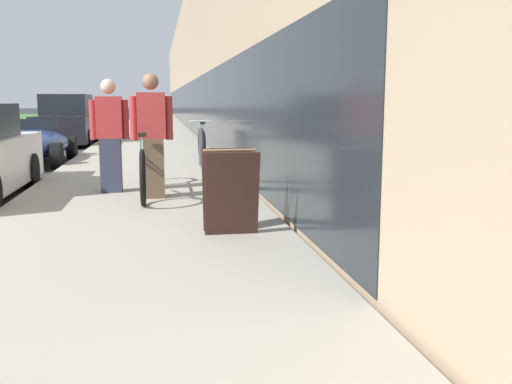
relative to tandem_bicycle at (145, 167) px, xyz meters
name	(u,v)px	position (x,y,z in m)	size (l,w,h in m)	color
sidewalk_slab	(151,132)	(-0.11, 18.38, -0.47)	(3.51, 70.00, 0.12)	#A39E8E
storefront_facade	(264,69)	(6.68, 26.38, 2.89)	(10.01, 70.00, 6.85)	tan
tandem_bicycle	(145,167)	(0.00, 0.00, 0.00)	(0.52, 2.93, 0.97)	black
person_rider	(152,136)	(0.13, -0.38, 0.49)	(0.61, 0.24, 1.78)	brown
person_bystander	(110,136)	(-0.51, 0.26, 0.46)	(0.58, 0.23, 1.72)	#33384C
bike_rack_hoop	(201,143)	(1.09, 3.32, 0.10)	(0.05, 0.60, 0.84)	#4C4C51
cruiser_bike_nearest	(202,144)	(1.21, 4.61, -0.02)	(0.52, 1.75, 0.93)	black
sandwich_board_sign	(230,191)	(0.96, -2.76, 0.04)	(0.56, 0.56, 0.90)	#331E19
vintage_roadster_curbside	(29,145)	(-2.84, 5.60, -0.06)	(1.85, 3.93, 1.07)	navy
parked_sedan_far	(68,122)	(-2.87, 11.89, 0.24)	(1.82, 4.60, 1.72)	black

